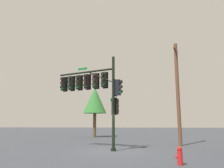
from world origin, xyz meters
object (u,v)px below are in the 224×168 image
at_px(fire_hydrant, 180,156).
at_px(tree_mid, 95,101).
at_px(utility_pole, 178,91).
at_px(signal_pole_assembly, 94,87).

relative_size(fire_hydrant, tree_mid, 0.13).
bearing_deg(utility_pole, fire_hydrant, 76.34).
bearing_deg(utility_pole, tree_mid, -47.96).
height_order(utility_pole, fire_hydrant, utility_pole).
distance_m(signal_pole_assembly, fire_hydrant, 8.30).
distance_m(signal_pole_assembly, utility_pole, 7.44).
xyz_separation_m(fire_hydrant, tree_mid, (6.54, -17.72, 4.28)).
bearing_deg(fire_hydrant, tree_mid, -69.74).
distance_m(fire_hydrant, tree_mid, 19.37).
xyz_separation_m(signal_pole_assembly, utility_pole, (-6.86, -2.89, 0.04)).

